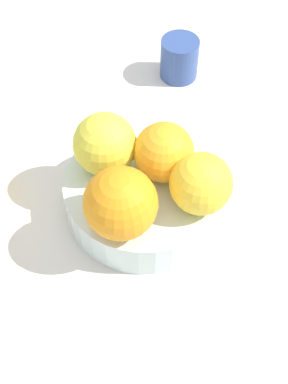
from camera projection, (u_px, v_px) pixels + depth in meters
The scene contains 7 objects.
ground_plane at pixel (144, 211), 64.58cm from camera, with size 110.00×110.00×2.00cm, color silver.
fruit_bowl at pixel (144, 195), 61.87cm from camera, with size 18.99×18.99×4.99cm.
orange_in_bowl_0 at pixel (164, 152), 57.87cm from camera, with size 6.96×6.96×6.96cm, color #F9A823.
orange_in_bowl_1 at pixel (201, 184), 55.23cm from camera, with size 6.95×6.95×6.95cm, color yellow.
orange_in_bowl_2 at pixel (105, 144), 58.33cm from camera, with size 7.37×7.37×7.37cm, color yellow.
orange_in_bowl_3 at pixel (121, 203), 53.09cm from camera, with size 7.91×7.91×7.91cm, color orange.
ceramic_cup at pixel (179, 58), 75.92cm from camera, with size 5.61×5.61×6.16cm, color #334C8C.
Camera 1 is at (22.17, -29.03, 52.31)cm, focal length 48.02 mm.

